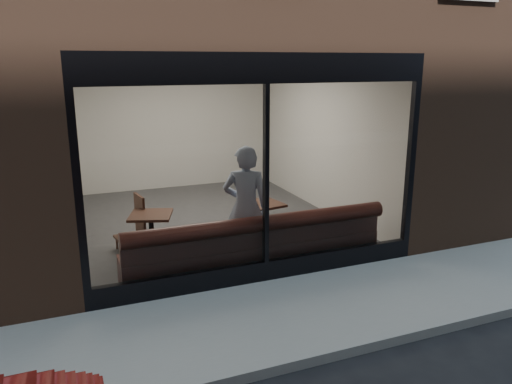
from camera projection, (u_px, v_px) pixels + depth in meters
name	position (u px, v px, depth m)	size (l,w,h in m)	color
ground	(339.00, 354.00, 5.42)	(120.00, 120.00, 0.00)	black
sidewalk_near	(298.00, 312.00, 6.31)	(40.00, 2.00, 0.01)	gray
kerb_near	(342.00, 352.00, 5.36)	(40.00, 0.10, 0.12)	gray
host_building_pier_left	(0.00, 132.00, 10.82)	(2.50, 12.00, 3.20)	brown
host_building_pier_right	(307.00, 118.00, 13.55)	(2.50, 12.00, 3.20)	brown
host_building_backfill	(148.00, 113.00, 14.87)	(5.00, 6.00, 3.20)	brown
cafe_floor	(207.00, 221.00, 9.89)	(6.00, 6.00, 0.00)	#2D2D30
cafe_ceiling	(203.00, 55.00, 9.09)	(6.00, 6.00, 0.00)	white
cafe_wall_back	(170.00, 124.00, 12.17)	(5.00, 5.00, 0.00)	silver
cafe_wall_left	(66.00, 150.00, 8.59)	(6.00, 6.00, 0.00)	silver
cafe_wall_right	(320.00, 135.00, 10.40)	(6.00, 6.00, 0.00)	silver
storefront_kick	(265.00, 271.00, 7.22)	(5.00, 0.10, 0.30)	black
storefront_header	(267.00, 68.00, 6.49)	(5.00, 0.10, 0.40)	black
storefront_mullion	(266.00, 176.00, 6.86)	(0.06, 0.10, 2.50)	black
storefront_glass	(267.00, 177.00, 6.84)	(4.80, 4.80, 0.00)	white
banquette	(255.00, 256.00, 7.56)	(4.00, 0.55, 0.45)	#3B1516
person	(246.00, 207.00, 7.57)	(0.69, 0.45, 1.89)	#8897B3
cafe_table_left	(151.00, 215.00, 7.84)	(0.64, 0.64, 0.04)	black
cafe_table_right	(262.00, 204.00, 8.44)	(0.64, 0.64, 0.04)	black
cafe_chair_left	(130.00, 238.00, 8.30)	(0.45, 0.45, 0.04)	black
wall_poster	(68.00, 147.00, 8.65)	(0.02, 0.63, 0.84)	white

